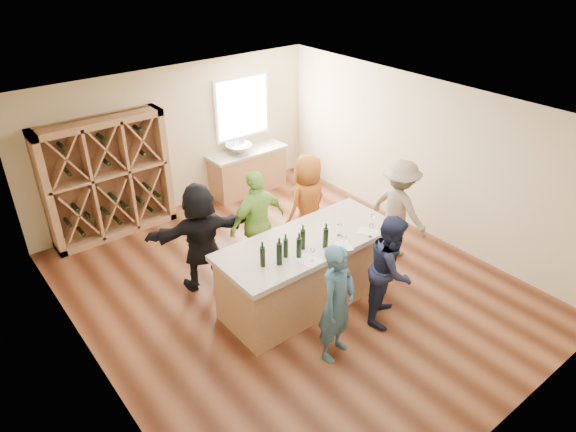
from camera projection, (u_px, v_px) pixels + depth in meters
floor at (291, 288)px, 8.14m from camera, size 6.00×7.00×0.10m
ceiling at (292, 111)px, 6.71m from camera, size 6.00×7.00×0.10m
wall_back at (176, 139)px, 9.85m from camera, size 6.00×0.10×2.80m
wall_front at (518, 345)px, 5.01m from camera, size 6.00×0.10×2.80m
wall_left at (81, 289)px, 5.78m from camera, size 0.10×7.00×2.80m
wall_right at (425, 157)px, 9.08m from camera, size 0.10×7.00×2.80m
window_frame at (242, 107)px, 10.43m from camera, size 1.30×0.06×1.30m
window_pane at (243, 108)px, 10.41m from camera, size 1.18×0.01×1.18m
wine_rack at (108, 179)px, 8.99m from camera, size 2.20×0.45×2.20m
back_counter_base at (248, 172)px, 10.84m from camera, size 1.60×0.58×0.86m
back_counter_top at (247, 152)px, 10.62m from camera, size 1.70×0.62×0.06m
sink at (239, 148)px, 10.45m from camera, size 0.54×0.54×0.19m
faucet at (234, 143)px, 10.54m from camera, size 0.02×0.02×0.30m
tasting_counter_base at (308, 273)px, 7.58m from camera, size 2.60×1.00×1.00m
tasting_counter_top at (308, 242)px, 7.31m from camera, size 2.72×1.12×0.08m
wine_bottle_a at (263, 257)px, 6.66m from camera, size 0.09×0.09×0.29m
wine_bottle_b at (279, 254)px, 6.68m from camera, size 0.10×0.10×0.32m
wine_bottle_c at (286, 248)px, 6.85m from camera, size 0.09×0.09×0.27m
wine_bottle_d at (299, 248)px, 6.84m from camera, size 0.09×0.09×0.29m
wine_bottle_e at (303, 239)px, 7.02m from camera, size 0.08×0.08×0.30m
wine_glass_a at (313, 255)px, 6.78m from camera, size 0.08×0.08×0.19m
wine_glass_b at (344, 242)px, 7.05m from camera, size 0.09×0.09×0.20m
wine_glass_c at (371, 231)px, 7.32m from camera, size 0.09×0.09×0.18m
wine_glass_d at (339, 230)px, 7.35m from camera, size 0.09×0.09×0.18m
wine_glass_e at (372, 220)px, 7.61m from camera, size 0.07×0.07×0.17m
tasting_menu_a at (308, 260)px, 6.84m from camera, size 0.29×0.36×0.00m
tasting_menu_b at (344, 246)px, 7.15m from camera, size 0.29×0.33×0.00m
tasting_menu_c at (368, 231)px, 7.49m from camera, size 0.30×0.34×0.00m
person_near_left at (337, 303)px, 6.45m from camera, size 0.71×0.61×1.67m
person_near_right at (391, 269)px, 7.11m from camera, size 0.91×0.79×1.64m
person_server at (399, 209)px, 8.54m from camera, size 0.56×1.13×1.72m
person_far_mid at (258, 222)px, 8.10m from camera, size 1.06×0.58×1.77m
person_far_right at (307, 203)px, 8.70m from camera, size 0.92×0.67×1.73m
person_far_left at (201, 237)px, 7.75m from camera, size 1.72×0.99×1.75m
wine_bottle_f at (326, 238)px, 7.04m from camera, size 0.07×0.07×0.30m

